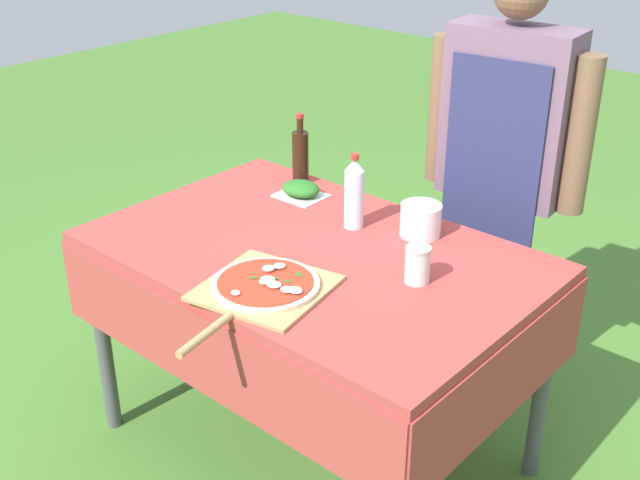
{
  "coord_description": "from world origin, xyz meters",
  "views": [
    {
      "loc": [
        1.53,
        -1.71,
        1.98
      ],
      "look_at": [
        0.03,
        0.0,
        0.85
      ],
      "focal_mm": 45.0,
      "sensor_mm": 36.0,
      "label": 1
    }
  ],
  "objects_px": {
    "herb_container": "(301,190)",
    "sauce_jar": "(417,267)",
    "prep_table": "(313,276)",
    "pizza_on_peel": "(264,287)",
    "water_bottle": "(354,193)",
    "oil_bottle": "(300,156)",
    "mixing_tub": "(421,220)",
    "person_cook": "(503,157)"
  },
  "relations": [
    {
      "from": "prep_table",
      "to": "pizza_on_peel",
      "type": "bearing_deg",
      "value": -75.87
    },
    {
      "from": "oil_bottle",
      "to": "herb_container",
      "type": "xyz_separation_m",
      "value": [
        0.09,
        -0.1,
        -0.08
      ]
    },
    {
      "from": "prep_table",
      "to": "herb_container",
      "type": "relative_size",
      "value": 8.22
    },
    {
      "from": "oil_bottle",
      "to": "water_bottle",
      "type": "distance_m",
      "value": 0.44
    },
    {
      "from": "prep_table",
      "to": "pizza_on_peel",
      "type": "height_order",
      "value": "pizza_on_peel"
    },
    {
      "from": "person_cook",
      "to": "sauce_jar",
      "type": "height_order",
      "value": "person_cook"
    },
    {
      "from": "pizza_on_peel",
      "to": "mixing_tub",
      "type": "height_order",
      "value": "mixing_tub"
    },
    {
      "from": "prep_table",
      "to": "mixing_tub",
      "type": "height_order",
      "value": "mixing_tub"
    },
    {
      "from": "sauce_jar",
      "to": "prep_table",
      "type": "bearing_deg",
      "value": -173.41
    },
    {
      "from": "herb_container",
      "to": "person_cook",
      "type": "bearing_deg",
      "value": 40.95
    },
    {
      "from": "person_cook",
      "to": "pizza_on_peel",
      "type": "xyz_separation_m",
      "value": [
        -0.16,
        -1.06,
        -0.14
      ]
    },
    {
      "from": "person_cook",
      "to": "mixing_tub",
      "type": "xyz_separation_m",
      "value": [
        -0.04,
        -0.45,
        -0.1
      ]
    },
    {
      "from": "oil_bottle",
      "to": "sauce_jar",
      "type": "xyz_separation_m",
      "value": [
        0.78,
        -0.34,
        -0.06
      ]
    },
    {
      "from": "mixing_tub",
      "to": "water_bottle",
      "type": "bearing_deg",
      "value": -154.9
    },
    {
      "from": "pizza_on_peel",
      "to": "herb_container",
      "type": "xyz_separation_m",
      "value": [
        -0.39,
        0.59,
        0.01
      ]
    },
    {
      "from": "oil_bottle",
      "to": "water_bottle",
      "type": "relative_size",
      "value": 1.04
    },
    {
      "from": "oil_bottle",
      "to": "mixing_tub",
      "type": "relative_size",
      "value": 2.0
    },
    {
      "from": "herb_container",
      "to": "mixing_tub",
      "type": "relative_size",
      "value": 1.29
    },
    {
      "from": "person_cook",
      "to": "herb_container",
      "type": "bearing_deg",
      "value": 35.6
    },
    {
      "from": "herb_container",
      "to": "sauce_jar",
      "type": "distance_m",
      "value": 0.73
    },
    {
      "from": "prep_table",
      "to": "sauce_jar",
      "type": "relative_size",
      "value": 12.85
    },
    {
      "from": "water_bottle",
      "to": "mixing_tub",
      "type": "distance_m",
      "value": 0.24
    },
    {
      "from": "prep_table",
      "to": "oil_bottle",
      "type": "xyz_separation_m",
      "value": [
        -0.41,
        0.39,
        0.21
      ]
    },
    {
      "from": "person_cook",
      "to": "sauce_jar",
      "type": "relative_size",
      "value": 14.6
    },
    {
      "from": "person_cook",
      "to": "water_bottle",
      "type": "height_order",
      "value": "person_cook"
    },
    {
      "from": "sauce_jar",
      "to": "oil_bottle",
      "type": "bearing_deg",
      "value": 156.32
    },
    {
      "from": "mixing_tub",
      "to": "oil_bottle",
      "type": "bearing_deg",
      "value": 172.88
    },
    {
      "from": "herb_container",
      "to": "mixing_tub",
      "type": "distance_m",
      "value": 0.52
    },
    {
      "from": "pizza_on_peel",
      "to": "mixing_tub",
      "type": "relative_size",
      "value": 4.35
    },
    {
      "from": "oil_bottle",
      "to": "mixing_tub",
      "type": "height_order",
      "value": "oil_bottle"
    },
    {
      "from": "person_cook",
      "to": "pizza_on_peel",
      "type": "distance_m",
      "value": 1.08
    },
    {
      "from": "herb_container",
      "to": "pizza_on_peel",
      "type": "bearing_deg",
      "value": -56.22
    },
    {
      "from": "pizza_on_peel",
      "to": "oil_bottle",
      "type": "distance_m",
      "value": 0.85
    },
    {
      "from": "oil_bottle",
      "to": "herb_container",
      "type": "height_order",
      "value": "oil_bottle"
    },
    {
      "from": "pizza_on_peel",
      "to": "sauce_jar",
      "type": "relative_size",
      "value": 5.27
    },
    {
      "from": "pizza_on_peel",
      "to": "water_bottle",
      "type": "distance_m",
      "value": 0.53
    },
    {
      "from": "mixing_tub",
      "to": "pizza_on_peel",
      "type": "bearing_deg",
      "value": -101.33
    },
    {
      "from": "oil_bottle",
      "to": "mixing_tub",
      "type": "xyz_separation_m",
      "value": [
        0.61,
        -0.08,
        -0.05
      ]
    },
    {
      "from": "water_bottle",
      "to": "herb_container",
      "type": "distance_m",
      "value": 0.33
    },
    {
      "from": "water_bottle",
      "to": "herb_container",
      "type": "height_order",
      "value": "water_bottle"
    },
    {
      "from": "pizza_on_peel",
      "to": "sauce_jar",
      "type": "height_order",
      "value": "sauce_jar"
    },
    {
      "from": "person_cook",
      "to": "water_bottle",
      "type": "bearing_deg",
      "value": 60.7
    }
  ]
}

